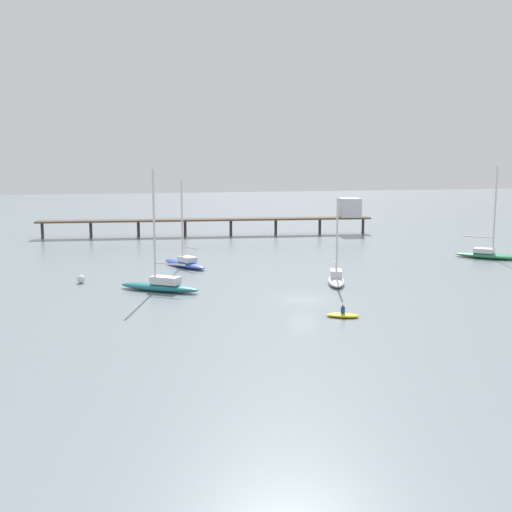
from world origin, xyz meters
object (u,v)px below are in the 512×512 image
Objects in this scene: pier at (271,215)px; sailboat_white at (336,278)px; sailboat_teal at (160,284)px; sailboat_green at (488,254)px; dinghy_yellow at (343,315)px; mooring_buoy_mid at (81,279)px; sailboat_blue at (185,262)px.

pier is 6.64× the size of sailboat_white.
sailboat_green is at bearing 13.51° from sailboat_teal.
sailboat_green reaches higher than dinghy_yellow.
dinghy_yellow reaches higher than mooring_buoy_mid.
sailboat_green is at bearing -4.66° from sailboat_blue.
dinghy_yellow is (-31.53, -25.75, -0.46)m from sailboat_green.
sailboat_teal reaches higher than sailboat_white.
sailboat_blue is (4.50, 14.30, -0.13)m from sailboat_teal.
dinghy_yellow is 3.45× the size of mooring_buoy_mid.
pier is at bearing 122.66° from sailboat_green.
pier is 5.40× the size of sailboat_blue.
sailboat_green is at bearing 4.87° from mooring_buoy_mid.
sailboat_green is (21.54, -33.61, -2.94)m from pier.
mooring_buoy_mid is at bearing 136.11° from dinghy_yellow.
sailboat_green reaches higher than sailboat_blue.
sailboat_white is 9.86× the size of mooring_buoy_mid.
sailboat_teal reaches higher than mooring_buoy_mid.
mooring_buoy_mid is at bearing 165.15° from sailboat_white.
pier is 50.71m from sailboat_teal.
dinghy_yellow is at bearing -46.49° from sailboat_teal.
sailboat_teal is 13.93× the size of mooring_buoy_mid.
sailboat_green is 4.07× the size of dinghy_yellow.
sailboat_blue reaches higher than pier.
sailboat_blue reaches higher than mooring_buoy_mid.
sailboat_teal is 20.41m from dinghy_yellow.
sailboat_blue reaches higher than dinghy_yellow.
pier is 60.29m from dinghy_yellow.
sailboat_green reaches higher than mooring_buoy_mid.
pier is 65.47× the size of mooring_buoy_mid.
sailboat_green reaches higher than pier.
sailboat_blue is 14.78m from mooring_buoy_mid.
sailboat_blue reaches higher than sailboat_white.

